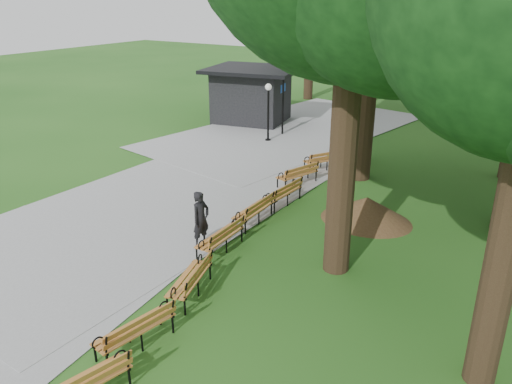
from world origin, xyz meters
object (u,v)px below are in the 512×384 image
Objects in this scene: kiosk at (251,95)px; bench_5 at (282,193)px; bench_4 at (253,210)px; bench_7 at (324,160)px; bench_0 at (82,384)px; bench_8 at (351,152)px; bench_3 at (220,237)px; bench_6 at (297,174)px; lamp_post at (268,100)px; person at (201,219)px; bench_1 at (135,329)px; bench_2 at (189,279)px; dirt_mound at (367,209)px.

kiosk is 12.31m from bench_5.
bench_7 is (-0.32, 6.00, 0.00)m from bench_4.
bench_0 is 1.00× the size of bench_8.
bench_3 and bench_6 have the same top height.
kiosk is 9.10m from bench_7.
bench_5 is at bearing 35.23° from bench_7.
person is at bearing -68.79° from lamp_post.
bench_1 and bench_7 have the same top height.
kiosk is 2.59× the size of bench_2.
bench_0 is (-1.46, -10.26, 0.03)m from dirt_mound.
lamp_post reaches higher than bench_1.
bench_4 is (-1.56, 8.13, 0.00)m from bench_0.
bench_0 is 1.00× the size of bench_2.
bench_5 is 2.02m from bench_6.
kiosk reaches higher than bench_0.
bench_5 is (-1.51, 9.96, 0.00)m from bench_0.
lamp_post is at bearing -75.99° from bench_8.
lamp_post is 1.50× the size of bench_0.
bench_4 is at bearing -155.80° from bench_0.
bench_4 is at bearing -5.99° from person.
lamp_post is 16.11m from bench_1.
bench_1 is (-0.34, 1.66, 0.00)m from bench_0.
kiosk is 20.00m from bench_1.
dirt_mound is (3.44, 4.26, -0.44)m from person.
bench_5 is at bearing -55.41° from lamp_post.
bench_4 is at bearing -160.02° from bench_1.
bench_0 is 1.00× the size of bench_4.
bench_8 is (0.25, 7.56, 0.00)m from bench_4.
bench_6 is 1.00× the size of bench_8.
dirt_mound is at bearing 177.52° from bench_1.
bench_2 is (-2.09, -6.47, 0.03)m from dirt_mound.
lamp_post reaches higher than bench_7.
bench_6 is (0.01, 5.92, -0.41)m from person.
bench_2 is 6.22m from bench_5.
bench_7 is at bearing -163.66° from bench_1.
person is 5.94m from bench_6.
bench_5 and bench_8 have the same top height.
bench_2 is 2.34m from bench_3.
person is 0.89× the size of bench_7.
lamp_post is at bearing 26.55° from person.
person is at bearing -12.66° from bench_4.
bench_3 is at bearing -72.06° from kiosk.
kiosk is 1.96× the size of dirt_mound.
bench_0 is at bearing 20.99° from bench_1.
person is 0.89× the size of bench_6.
bench_2 is 11.92m from bench_8.
bench_3 is (4.77, -10.59, -1.64)m from lamp_post.
lamp_post is 5.17m from bench_7.
person reaches higher than bench_5.
person is 11.44m from lamp_post.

